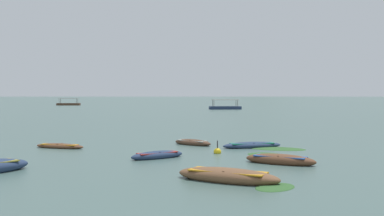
# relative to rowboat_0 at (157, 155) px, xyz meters

# --- Properties ---
(ground_plane) EXTENTS (6000.00, 6000.00, 0.00)m
(ground_plane) POSITION_rel_rowboat_0_xyz_m (1.20, 1484.84, -0.16)
(ground_plane) COLOR #425B56
(mountain_1) EXTENTS (1371.06, 1371.06, 355.28)m
(mountain_1) POSITION_rel_rowboat_0_xyz_m (-515.79, 1900.41, 177.48)
(mountain_1) COLOR slate
(mountain_1) RESTS_ON ground
(mountain_2) EXTENTS (534.81, 534.81, 190.20)m
(mountain_2) POSITION_rel_rowboat_0_xyz_m (195.63, 1845.27, 94.94)
(mountain_2) COLOR #56665B
(mountain_2) RESTS_ON ground
(rowboat_0) EXTENTS (3.03, 2.62, 0.50)m
(rowboat_0) POSITION_rel_rowboat_0_xyz_m (0.00, 0.00, 0.00)
(rowboat_0) COLOR navy
(rowboat_0) RESTS_ON ground
(rowboat_2) EXTENTS (3.67, 2.49, 0.61)m
(rowboat_2) POSITION_rel_rowboat_0_xyz_m (6.32, -1.64, 0.03)
(rowboat_2) COLOR brown
(rowboat_2) RESTS_ON ground
(rowboat_3) EXTENTS (4.08, 2.14, 0.47)m
(rowboat_3) POSITION_rel_rowboat_0_xyz_m (5.51, 5.10, -0.01)
(rowboat_3) COLOR navy
(rowboat_3) RESTS_ON ground
(rowboat_4) EXTENTS (4.44, 2.97, 0.67)m
(rowboat_4) POSITION_rel_rowboat_0_xyz_m (3.58, -6.28, 0.05)
(rowboat_4) COLOR brown
(rowboat_4) RESTS_ON ground
(rowboat_5) EXTENTS (2.97, 2.51, 0.49)m
(rowboat_5) POSITION_rel_rowboat_0_xyz_m (1.60, 6.51, -0.00)
(rowboat_5) COLOR #4C3323
(rowboat_5) RESTS_ON ground
(rowboat_6) EXTENTS (3.55, 1.71, 0.38)m
(rowboat_6) POSITION_rel_rowboat_0_xyz_m (-6.84, 4.27, -0.03)
(rowboat_6) COLOR brown
(rowboat_6) RESTS_ON ground
(ferry_0) EXTENTS (7.70, 3.38, 2.54)m
(ferry_0) POSITION_rel_rowboat_0_xyz_m (-45.28, 122.42, 0.29)
(ferry_0) COLOR #4C3323
(ferry_0) RESTS_ON ground
(ferry_1) EXTENTS (7.81, 3.69, 2.54)m
(ferry_1) POSITION_rel_rowboat_0_xyz_m (5.74, 83.14, 0.29)
(ferry_1) COLOR navy
(ferry_1) RESTS_ON ground
(mooring_buoy) EXTENTS (0.44, 0.44, 0.88)m
(mooring_buoy) POSITION_rel_rowboat_0_xyz_m (3.25, 2.14, -0.06)
(mooring_buoy) COLOR yellow
(mooring_buoy) RESTS_ON ground
(weed_patch_0) EXTENTS (2.14, 2.26, 0.14)m
(weed_patch_0) POSITION_rel_rowboat_0_xyz_m (5.29, -7.37, -0.16)
(weed_patch_0) COLOR #2D5628
(weed_patch_0) RESTS_ON ground
(weed_patch_1) EXTENTS (2.54, 2.37, 0.14)m
(weed_patch_1) POSITION_rel_rowboat_0_xyz_m (5.96, 1.72, -0.16)
(weed_patch_1) COLOR #2D5628
(weed_patch_1) RESTS_ON ground
(weed_patch_2) EXTENTS (3.83, 2.70, 0.14)m
(weed_patch_2) POSITION_rel_rowboat_0_xyz_m (7.07, 4.47, -0.16)
(weed_patch_2) COLOR #2D5628
(weed_patch_2) RESTS_ON ground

